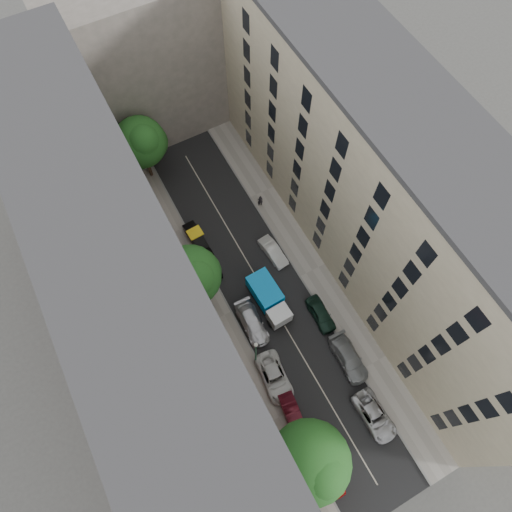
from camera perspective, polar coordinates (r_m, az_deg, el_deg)
ground at (r=46.69m, az=1.28°, el=-4.78°), size 120.00×120.00×0.00m
road_surface at (r=46.68m, az=1.28°, el=-4.78°), size 8.00×44.00×0.02m
sidewalk_left at (r=45.92m, az=-4.80°, el=-7.78°), size 3.00×44.00×0.15m
sidewalk_right at (r=47.96m, az=7.05°, el=-1.80°), size 3.00×44.00×0.15m
building_left at (r=36.55m, az=-13.78°, el=-6.78°), size 8.00×44.00×20.00m
building_right at (r=41.46m, az=15.11°, el=7.07°), size 8.00×44.00×20.00m
building_endcap at (r=55.15m, az=-14.03°, el=23.78°), size 18.00×12.00×18.00m
tarp_truck at (r=45.02m, az=1.61°, el=-5.31°), size 2.44×5.69×2.59m
car_left_0 at (r=43.43m, az=9.12°, el=-25.22°), size 2.22×4.37×1.43m
car_left_1 at (r=43.42m, az=4.57°, el=-19.12°), size 1.88×4.10×1.30m
car_left_2 at (r=43.76m, az=2.31°, el=-14.89°), size 2.80×5.22×1.39m
car_left_3 at (r=44.95m, az=-0.50°, el=-8.36°), size 2.21×5.01×1.43m
car_left_4 at (r=47.49m, az=-5.67°, el=-1.05°), size 1.81×3.83×1.27m
car_left_5 at (r=49.06m, az=-7.50°, el=2.33°), size 1.55×3.97×1.29m
car_right_0 at (r=44.54m, az=14.58°, el=-18.78°), size 2.33×4.93×1.36m
car_right_1 at (r=44.90m, az=11.51°, el=-12.42°), size 2.29×5.16×1.47m
car_right_2 at (r=45.70m, az=8.10°, el=-7.18°), size 1.78×4.11×1.38m
car_right_3 at (r=47.90m, az=2.15°, el=0.54°), size 1.79×4.08×1.30m
tree_near at (r=38.20m, az=6.96°, el=-24.24°), size 6.43×6.32×8.90m
tree_mid at (r=41.30m, az=-8.02°, el=-2.63°), size 5.86×5.67×8.92m
tree_far at (r=50.48m, az=-14.08°, el=13.47°), size 5.70×5.48×8.54m
lamp_post at (r=40.70m, az=-0.03°, el=-11.84°), size 0.36×0.36×6.47m
pedestrian at (r=50.53m, az=0.51°, el=6.93°), size 0.69×0.54×1.69m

